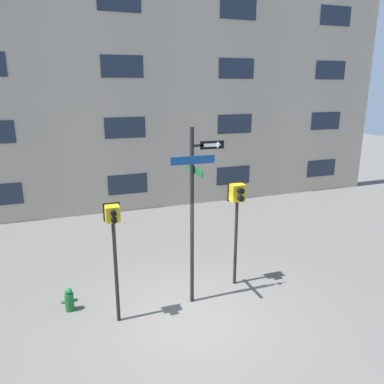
% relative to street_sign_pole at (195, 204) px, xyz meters
% --- Properties ---
extents(ground_plane, '(60.00, 60.00, 0.00)m').
position_rel_street_sign_pole_xyz_m(ground_plane, '(-0.26, -0.68, -2.48)').
color(ground_plane, '#595651').
extents(building_facade, '(24.00, 0.64, 11.55)m').
position_rel_street_sign_pole_xyz_m(building_facade, '(-0.26, 7.72, 3.30)').
color(building_facade, tan).
rests_on(building_facade, ground_plane).
extents(street_sign_pole, '(1.25, 0.99, 4.19)m').
position_rel_street_sign_pole_xyz_m(street_sign_pole, '(0.00, 0.00, 0.00)').
color(street_sign_pole, black).
rests_on(street_sign_pole, ground_plane).
extents(pedestrian_signal_left, '(0.35, 0.40, 2.70)m').
position_rel_street_sign_pole_xyz_m(pedestrian_signal_left, '(-1.86, -0.19, -0.41)').
color(pedestrian_signal_left, black).
rests_on(pedestrian_signal_left, ground_plane).
extents(pedestrian_signal_right, '(0.40, 0.40, 2.74)m').
position_rel_street_sign_pole_xyz_m(pedestrian_signal_right, '(1.29, 0.43, -0.30)').
color(pedestrian_signal_right, black).
rests_on(pedestrian_signal_right, ground_plane).
extents(fire_hydrant, '(0.36, 0.20, 0.57)m').
position_rel_street_sign_pole_xyz_m(fire_hydrant, '(-2.87, 0.58, -2.20)').
color(fire_hydrant, '#196028').
rests_on(fire_hydrant, ground_plane).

